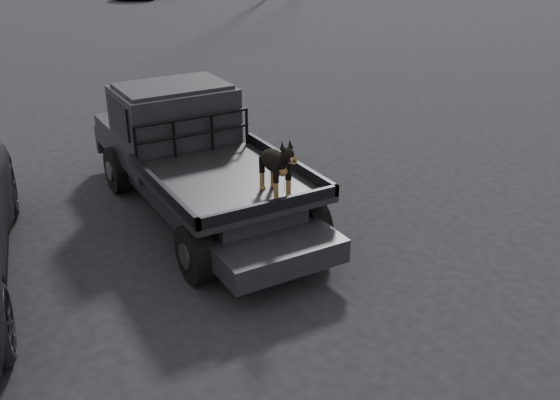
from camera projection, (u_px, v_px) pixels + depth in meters
ground at (228, 302)px, 7.34m from camera, size 120.00×120.00×0.00m
flatbed_ute at (202, 186)px, 9.31m from camera, size 2.00×5.40×0.92m
ute_cab at (174, 112)px, 9.68m from camera, size 1.72×1.30×0.88m
headache_rack at (194, 136)px, 9.16m from camera, size 1.80×0.08×0.55m
dog at (275, 166)px, 7.81m from camera, size 0.32×0.60×0.74m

